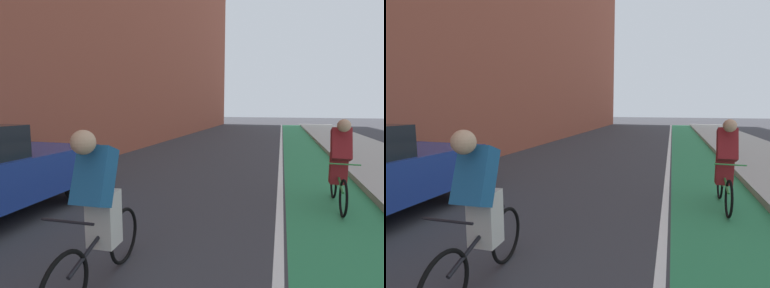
# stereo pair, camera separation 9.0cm
# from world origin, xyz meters

# --- Properties ---
(ground_plane) EXTENTS (86.86, 86.86, 0.00)m
(ground_plane) POSITION_xyz_m (0.00, 15.74, 0.00)
(ground_plane) COLOR #38383D
(bike_lane_paint) EXTENTS (1.60, 39.48, 0.00)m
(bike_lane_paint) POSITION_xyz_m (2.81, 17.74, 0.00)
(bike_lane_paint) COLOR #2D8451
(bike_lane_paint) RESTS_ON ground
(lane_divider_stripe) EXTENTS (0.12, 39.48, 0.00)m
(lane_divider_stripe) POSITION_xyz_m (1.91, 17.74, 0.00)
(lane_divider_stripe) COLOR white
(lane_divider_stripe) RESTS_ON ground
(cyclist_mid) EXTENTS (0.48, 1.69, 1.60)m
(cyclist_mid) POSITION_xyz_m (0.22, 9.35, 0.81)
(cyclist_mid) COLOR black
(cyclist_mid) RESTS_ON ground
(cyclist_trailing) EXTENTS (0.48, 1.68, 1.59)m
(cyclist_trailing) POSITION_xyz_m (2.91, 12.72, 0.84)
(cyclist_trailing) COLOR black
(cyclist_trailing) RESTS_ON ground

